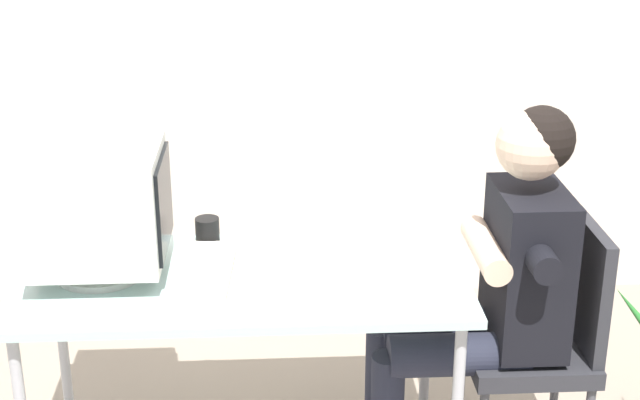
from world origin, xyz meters
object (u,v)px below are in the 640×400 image
at_px(person_seated, 492,279).
at_px(desk_mug, 207,231).
at_px(crt_monitor, 96,206).
at_px(desk, 242,292).
at_px(keyboard, 205,270).
at_px(office_chair, 546,334).

height_order(person_seated, desk_mug, person_seated).
bearing_deg(person_seated, crt_monitor, 179.42).
relative_size(desk, keyboard, 3.29).
distance_m(crt_monitor, keyboard, 0.39).
relative_size(desk, person_seated, 1.11).
relative_size(crt_monitor, person_seated, 0.33).
xyz_separation_m(crt_monitor, person_seated, (1.24, -0.01, -0.27)).
relative_size(crt_monitor, keyboard, 0.98).
bearing_deg(desk, desk_mug, 114.91).
xyz_separation_m(crt_monitor, desk_mug, (0.32, 0.22, -0.19)).
height_order(desk, office_chair, office_chair).
bearing_deg(desk_mug, person_seated, -14.36).
bearing_deg(person_seated, desk, -178.64).
xyz_separation_m(person_seated, desk_mug, (-0.92, 0.24, 0.09)).
distance_m(desk, person_seated, 0.81).
xyz_separation_m(keyboard, desk_mug, (-0.00, 0.24, 0.03)).
bearing_deg(office_chair, desk_mug, 168.10).
bearing_deg(office_chair, crt_monitor, 179.50).
xyz_separation_m(desk, keyboard, (-0.11, 0.01, 0.07)).
xyz_separation_m(desk, desk_mug, (-0.12, 0.26, 0.11)).
xyz_separation_m(keyboard, person_seated, (0.92, 0.00, -0.06)).
height_order(desk, keyboard, keyboard).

